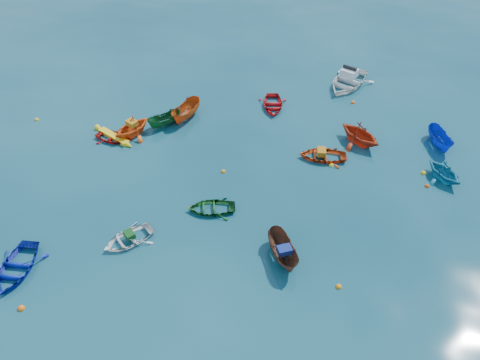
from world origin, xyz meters
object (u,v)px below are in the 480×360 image
(dinghy_blue_sw, at_px, (17,271))
(motorboat_white, at_px, (347,85))
(kayak_yellow, at_px, (114,138))
(dinghy_white_near, at_px, (129,241))

(dinghy_blue_sw, xyz_separation_m, motorboat_white, (13.26, 24.15, 0.00))
(kayak_yellow, bearing_deg, dinghy_white_near, -125.51)
(dinghy_blue_sw, distance_m, motorboat_white, 27.55)
(dinghy_blue_sw, relative_size, motorboat_white, 0.73)
(dinghy_white_near, distance_m, motorboat_white, 22.35)
(dinghy_blue_sw, height_order, kayak_yellow, dinghy_blue_sw)
(dinghy_white_near, relative_size, motorboat_white, 0.60)
(dinghy_white_near, height_order, motorboat_white, motorboat_white)
(kayak_yellow, height_order, motorboat_white, motorboat_white)
(motorboat_white, bearing_deg, kayak_yellow, -121.29)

